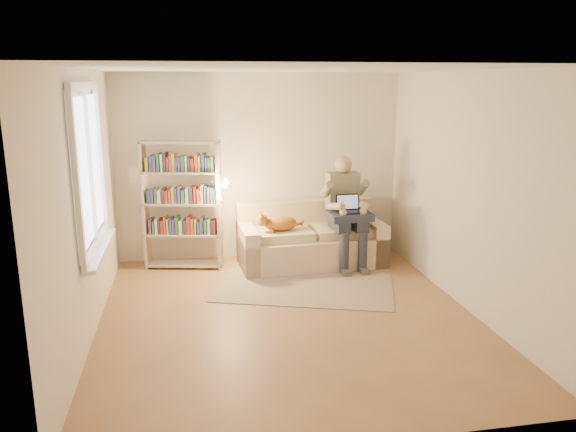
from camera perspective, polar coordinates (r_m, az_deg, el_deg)
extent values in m
plane|color=olive|center=(6.18, 0.03, -10.17)|extent=(4.50, 4.50, 0.00)
cube|color=white|center=(5.65, 0.04, 14.71)|extent=(4.00, 4.50, 0.02)
cube|color=silver|center=(5.77, -19.89, 0.87)|extent=(0.02, 4.50, 2.60)
cube|color=silver|center=(6.44, 17.85, 2.29)|extent=(0.02, 4.50, 2.60)
cube|color=silver|center=(7.97, -2.88, 5.01)|extent=(4.00, 0.02, 2.60)
cube|color=silver|center=(3.66, 6.38, -5.51)|extent=(4.00, 0.02, 2.60)
plane|color=white|center=(5.90, -19.57, 4.62)|extent=(0.00, 1.50, 1.50)
cube|color=white|center=(5.84, -20.10, 12.30)|extent=(0.05, 1.50, 0.08)
cube|color=white|center=(6.06, -18.89, -2.76)|extent=(0.05, 1.50, 0.08)
cube|color=white|center=(5.90, -19.48, 4.63)|extent=(0.04, 0.05, 1.50)
cube|color=white|center=(6.07, -18.48, -3.20)|extent=(0.12, 1.52, 0.04)
cube|color=beige|center=(7.79, 2.35, -3.45)|extent=(2.00, 0.98, 0.41)
cube|color=beige|center=(8.00, 1.73, 0.12)|extent=(1.97, 0.29, 0.42)
cube|color=beige|center=(7.59, -4.10, -3.25)|extent=(0.24, 0.89, 0.59)
cube|color=beige|center=(8.04, 8.44, -2.39)|extent=(0.24, 0.89, 0.59)
cube|color=beige|center=(7.57, -0.76, -1.86)|extent=(0.86, 0.63, 0.12)
cube|color=beige|center=(7.80, 5.60, -1.46)|extent=(0.86, 0.63, 0.12)
cube|color=gray|center=(7.76, 5.55, 2.30)|extent=(0.44, 0.25, 0.58)
sphere|color=tan|center=(7.67, 5.67, 5.23)|extent=(0.23, 0.23, 0.23)
cube|color=#2E3140|center=(7.54, 5.23, -0.75)|extent=(0.19, 0.49, 0.18)
cube|color=#2E3140|center=(7.63, 7.05, -0.64)|extent=(0.19, 0.49, 0.18)
cylinder|color=#2E3140|center=(7.43, 5.74, -3.81)|extent=(0.12, 0.12, 0.55)
cylinder|color=#2E3140|center=(7.51, 7.58, -3.66)|extent=(0.12, 0.12, 0.55)
ellipsoid|color=orange|center=(7.50, -0.71, -0.77)|extent=(0.46, 0.26, 0.20)
sphere|color=orange|center=(7.40, -2.57, -0.44)|extent=(0.16, 0.16, 0.16)
cylinder|color=orange|center=(7.61, 0.93, -0.86)|extent=(0.22, 0.05, 0.06)
cube|color=#252C41|center=(7.55, 6.43, 0.05)|extent=(0.58, 0.48, 0.10)
cube|color=black|center=(7.49, 6.55, 0.41)|extent=(0.33, 0.24, 0.02)
cube|color=black|center=(7.58, 6.26, 1.44)|extent=(0.32, 0.07, 0.21)
plane|color=#8CA5CC|center=(7.58, 6.26, 1.44)|extent=(0.29, 0.07, 0.28)
cube|color=#C2AB93|center=(7.74, -14.31, 1.10)|extent=(0.09, 0.27, 1.74)
cube|color=#C2AB93|center=(7.52, -6.99, 1.07)|extent=(0.09, 0.27, 1.74)
cube|color=#C2AB93|center=(7.83, -10.44, -4.80)|extent=(1.07, 0.47, 0.03)
cube|color=#C2AB93|center=(7.71, -10.57, -1.81)|extent=(1.07, 0.47, 0.03)
cube|color=#C2AB93|center=(7.61, -10.71, 1.26)|extent=(1.07, 0.47, 0.03)
cube|color=#C2AB93|center=(7.53, -10.85, 4.41)|extent=(1.07, 0.47, 0.03)
cube|color=#C2AB93|center=(7.48, -10.99, 7.39)|extent=(1.07, 0.47, 0.03)
cube|color=silver|center=(7.68, -10.61, -0.97)|extent=(0.91, 0.39, 0.21)
cube|color=#333338|center=(7.59, -10.75, 2.13)|extent=(0.91, 0.39, 0.21)
cube|color=#B2261E|center=(7.51, -10.89, 5.29)|extent=(0.91, 0.39, 0.21)
cylinder|color=beige|center=(7.52, -7.57, 1.50)|extent=(0.09, 0.09, 0.04)
cone|color=beige|center=(7.34, -6.61, 3.32)|extent=(0.14, 0.16, 0.14)
cube|color=gray|center=(6.98, 1.72, -7.24)|extent=(2.43, 1.87, 0.01)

